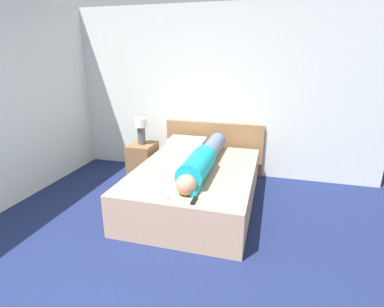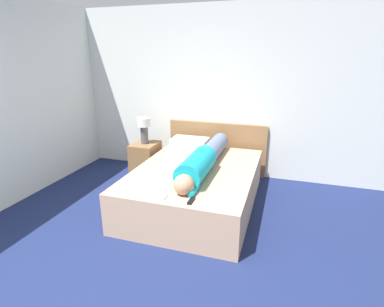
{
  "view_description": "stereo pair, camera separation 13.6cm",
  "coord_description": "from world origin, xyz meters",
  "px_view_note": "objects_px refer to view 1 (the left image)",
  "views": [
    {
      "loc": [
        1.09,
        -1.23,
        1.88
      ],
      "look_at": [
        0.18,
        2.06,
        0.75
      ],
      "focal_mm": 28.0,
      "sensor_mm": 36.0,
      "label": 1
    },
    {
      "loc": [
        1.22,
        -1.2,
        1.88
      ],
      "look_at": [
        0.18,
        2.06,
        0.75
      ],
      "focal_mm": 28.0,
      "sensor_mm": 36.0,
      "label": 2
    }
  ],
  "objects_px": {
    "person_lying": "(203,160)",
    "cell_phone": "(166,197)",
    "tv_remote": "(194,200)",
    "table_lamp": "(141,128)",
    "pillow_near_headboard": "(187,143)",
    "nightstand": "(143,162)",
    "bed": "(195,186)"
  },
  "relations": [
    {
      "from": "person_lying",
      "to": "cell_phone",
      "type": "relative_size",
      "value": 14.07
    },
    {
      "from": "cell_phone",
      "to": "tv_remote",
      "type": "bearing_deg",
      "value": -0.38
    },
    {
      "from": "table_lamp",
      "to": "person_lying",
      "type": "height_order",
      "value": "table_lamp"
    },
    {
      "from": "pillow_near_headboard",
      "to": "tv_remote",
      "type": "bearing_deg",
      "value": -71.37
    },
    {
      "from": "person_lying",
      "to": "pillow_near_headboard",
      "type": "relative_size",
      "value": 3.34
    },
    {
      "from": "person_lying",
      "to": "cell_phone",
      "type": "bearing_deg",
      "value": -101.93
    },
    {
      "from": "nightstand",
      "to": "tv_remote",
      "type": "distance_m",
      "value": 1.91
    },
    {
      "from": "table_lamp",
      "to": "pillow_near_headboard",
      "type": "bearing_deg",
      "value": 19.0
    },
    {
      "from": "nightstand",
      "to": "person_lying",
      "type": "height_order",
      "value": "person_lying"
    },
    {
      "from": "cell_phone",
      "to": "bed",
      "type": "bearing_deg",
      "value": 85.03
    },
    {
      "from": "pillow_near_headboard",
      "to": "tv_remote",
      "type": "height_order",
      "value": "pillow_near_headboard"
    },
    {
      "from": "table_lamp",
      "to": "cell_phone",
      "type": "xyz_separation_m",
      "value": [
        0.92,
        -1.45,
        -0.33
      ]
    },
    {
      "from": "pillow_near_headboard",
      "to": "cell_phone",
      "type": "bearing_deg",
      "value": -80.99
    },
    {
      "from": "table_lamp",
      "to": "tv_remote",
      "type": "bearing_deg",
      "value": -49.97
    },
    {
      "from": "table_lamp",
      "to": "tv_remote",
      "type": "relative_size",
      "value": 2.65
    },
    {
      "from": "table_lamp",
      "to": "person_lying",
      "type": "bearing_deg",
      "value": -28.56
    },
    {
      "from": "nightstand",
      "to": "pillow_near_headboard",
      "type": "height_order",
      "value": "pillow_near_headboard"
    },
    {
      "from": "person_lying",
      "to": "pillow_near_headboard",
      "type": "height_order",
      "value": "person_lying"
    },
    {
      "from": "pillow_near_headboard",
      "to": "person_lying",
      "type": "bearing_deg",
      "value": -61.59
    },
    {
      "from": "bed",
      "to": "tv_remote",
      "type": "xyz_separation_m",
      "value": [
        0.22,
        -0.88,
        0.26
      ]
    },
    {
      "from": "tv_remote",
      "to": "cell_phone",
      "type": "xyz_separation_m",
      "value": [
        -0.3,
        0.0,
        -0.01
      ]
    },
    {
      "from": "bed",
      "to": "nightstand",
      "type": "height_order",
      "value": "nightstand"
    },
    {
      "from": "nightstand",
      "to": "table_lamp",
      "type": "height_order",
      "value": "table_lamp"
    },
    {
      "from": "table_lamp",
      "to": "pillow_near_headboard",
      "type": "relative_size",
      "value": 0.73
    },
    {
      "from": "bed",
      "to": "person_lying",
      "type": "bearing_deg",
      "value": -12.95
    },
    {
      "from": "bed",
      "to": "table_lamp",
      "type": "height_order",
      "value": "table_lamp"
    },
    {
      "from": "table_lamp",
      "to": "cell_phone",
      "type": "distance_m",
      "value": 1.75
    },
    {
      "from": "nightstand",
      "to": "person_lying",
      "type": "bearing_deg",
      "value": -28.56
    },
    {
      "from": "table_lamp",
      "to": "cell_phone",
      "type": "height_order",
      "value": "table_lamp"
    },
    {
      "from": "bed",
      "to": "person_lying",
      "type": "distance_m",
      "value": 0.4
    },
    {
      "from": "person_lying",
      "to": "nightstand",
      "type": "bearing_deg",
      "value": 151.44
    },
    {
      "from": "nightstand",
      "to": "pillow_near_headboard",
      "type": "relative_size",
      "value": 1.06
    }
  ]
}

